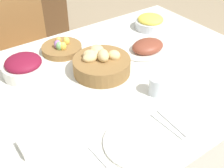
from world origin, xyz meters
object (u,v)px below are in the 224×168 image
object	(u,v)px
bread_basket	(101,64)
ham_platter	(148,47)
egg_basket	(62,48)
pineapple_bowl	(150,22)
knife	(166,126)
beet_salad_bowl	(24,67)
dinner_plate	(137,142)
butter_dish	(38,143)
spoon	(172,123)
fork	(103,162)
drinking_cup	(157,86)
chair_far_center	(28,49)

from	to	relation	value
bread_basket	ham_platter	xyz separation A→B (m)	(0.33, 0.02, -0.02)
egg_basket	ham_platter	world-z (taller)	egg_basket
pineapple_bowl	bread_basket	bearing A→B (deg)	-156.19
egg_basket	knife	distance (m)	0.77
knife	bread_basket	bearing A→B (deg)	86.96
beet_salad_bowl	dinner_plate	world-z (taller)	beet_salad_bowl
knife	butter_dish	xyz separation A→B (m)	(-0.46, 0.20, 0.01)
spoon	pineapple_bowl	bearing A→B (deg)	57.41
fork	ham_platter	bearing A→B (deg)	35.25
ham_platter	bread_basket	bearing A→B (deg)	-175.97
spoon	drinking_cup	size ratio (longest dim) A/B	2.05
chair_far_center	dinner_plate	bearing A→B (deg)	-96.08
chair_far_center	knife	distance (m)	1.33
pineapple_bowl	ham_platter	bearing A→B (deg)	-134.02
pineapple_bowl	fork	world-z (taller)	pineapple_bowl
spoon	drinking_cup	bearing A→B (deg)	68.91
ham_platter	egg_basket	bearing A→B (deg)	145.79
fork	drinking_cup	size ratio (longest dim) A/B	2.05
chair_far_center	spoon	xyz separation A→B (m)	(0.13, -1.30, 0.23)
chair_far_center	beet_salad_bowl	world-z (taller)	chair_far_center
egg_basket	dinner_plate	world-z (taller)	egg_basket
bread_basket	knife	distance (m)	0.48
drinking_cup	butter_dish	bearing A→B (deg)	178.03
dinner_plate	knife	distance (m)	0.15
pineapple_bowl	spoon	bearing A→B (deg)	-125.46
ham_platter	beet_salad_bowl	size ratio (longest dim) A/B	1.40
chair_far_center	egg_basket	distance (m)	0.59
egg_basket	chair_far_center	bearing A→B (deg)	93.64
beet_salad_bowl	fork	size ratio (longest dim) A/B	1.23
chair_far_center	egg_basket	xyz separation A→B (m)	(0.03, -0.53, 0.25)
spoon	egg_basket	bearing A→B (deg)	100.33
chair_far_center	spoon	distance (m)	1.33
dinner_plate	spoon	world-z (taller)	dinner_plate
ham_platter	beet_salad_bowl	bearing A→B (deg)	165.30
bread_basket	dinner_plate	bearing A→B (deg)	-107.90
chair_far_center	fork	world-z (taller)	chair_far_center
ham_platter	fork	world-z (taller)	ham_platter
chair_far_center	spoon	world-z (taller)	chair_far_center
chair_far_center	bread_basket	xyz separation A→B (m)	(0.11, -0.83, 0.27)
egg_basket	drinking_cup	xyz separation A→B (m)	(0.18, -0.59, 0.02)
pineapple_bowl	butter_dish	xyz separation A→B (m)	(-0.99, -0.51, -0.03)
drinking_cup	butter_dish	xyz separation A→B (m)	(-0.57, 0.02, -0.03)
dinner_plate	butter_dish	xyz separation A→B (m)	(-0.31, 0.20, 0.01)
spoon	fork	bearing A→B (deg)	-177.13
bread_basket	fork	xyz separation A→B (m)	(-0.30, -0.47, -0.05)
drinking_cup	butter_dish	world-z (taller)	drinking_cup
bread_basket	egg_basket	size ratio (longest dim) A/B	1.28
chair_far_center	ham_platter	xyz separation A→B (m)	(0.43, -0.81, 0.25)
egg_basket	spoon	xyz separation A→B (m)	(0.10, -0.77, -0.02)
ham_platter	dinner_plate	bearing A→B (deg)	-134.10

